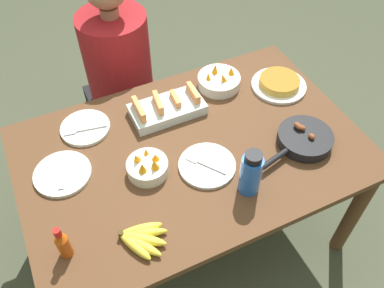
# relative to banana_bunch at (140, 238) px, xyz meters

# --- Properties ---
(ground_plane) EXTENTS (14.00, 14.00, 0.00)m
(ground_plane) POSITION_rel_banana_bunch_xyz_m (0.35, 0.31, -0.72)
(ground_plane) COLOR #474C38
(dining_table) EXTENTS (1.46, 0.96, 0.70)m
(dining_table) POSITION_rel_banana_bunch_xyz_m (0.35, 0.31, -0.11)
(dining_table) COLOR brown
(dining_table) RESTS_ON ground_plane
(banana_bunch) EXTENTS (0.18, 0.17, 0.04)m
(banana_bunch) POSITION_rel_banana_bunch_xyz_m (0.00, 0.00, 0.00)
(banana_bunch) COLOR yellow
(banana_bunch) RESTS_ON dining_table
(melon_tray) EXTENTS (0.34, 0.17, 0.10)m
(melon_tray) POSITION_rel_banana_bunch_xyz_m (0.34, 0.56, 0.01)
(melon_tray) COLOR silver
(melon_tray) RESTS_ON dining_table
(skillet) EXTENTS (0.38, 0.24, 0.08)m
(skillet) POSITION_rel_banana_bunch_xyz_m (0.80, 0.13, 0.01)
(skillet) COLOR black
(skillet) RESTS_ON dining_table
(frittata_plate_center) EXTENTS (0.27, 0.27, 0.05)m
(frittata_plate_center) POSITION_rel_banana_bunch_xyz_m (0.91, 0.49, 0.00)
(frittata_plate_center) COLOR silver
(frittata_plate_center) RESTS_ON dining_table
(empty_plate_near_front) EXTENTS (0.23, 0.23, 0.02)m
(empty_plate_near_front) POSITION_rel_banana_bunch_xyz_m (-0.18, 0.41, -0.01)
(empty_plate_near_front) COLOR silver
(empty_plate_near_front) RESTS_ON dining_table
(empty_plate_far_left) EXTENTS (0.24, 0.24, 0.02)m
(empty_plate_far_left) POSITION_rel_banana_bunch_xyz_m (0.37, 0.20, -0.01)
(empty_plate_far_left) COLOR silver
(empty_plate_far_left) RESTS_ON dining_table
(empty_plate_far_right) EXTENTS (0.22, 0.22, 0.02)m
(empty_plate_far_right) POSITION_rel_banana_bunch_xyz_m (-0.03, 0.62, -0.01)
(empty_plate_far_right) COLOR silver
(empty_plate_far_right) RESTS_ON dining_table
(fruit_bowl_mango) EXTENTS (0.17, 0.17, 0.11)m
(fruit_bowl_mango) POSITION_rel_banana_bunch_xyz_m (0.14, 0.28, 0.02)
(fruit_bowl_mango) COLOR silver
(fruit_bowl_mango) RESTS_ON dining_table
(fruit_bowl_citrus) EXTENTS (0.21, 0.21, 0.11)m
(fruit_bowl_citrus) POSITION_rel_banana_bunch_xyz_m (0.65, 0.63, 0.01)
(fruit_bowl_citrus) COLOR silver
(fruit_bowl_citrus) RESTS_ON dining_table
(water_bottle) EXTENTS (0.08, 0.08, 0.21)m
(water_bottle) POSITION_rel_banana_bunch_xyz_m (0.47, 0.03, 0.08)
(water_bottle) COLOR blue
(water_bottle) RESTS_ON dining_table
(hot_sauce_bottle) EXTENTS (0.05, 0.05, 0.16)m
(hot_sauce_bottle) POSITION_rel_banana_bunch_xyz_m (-0.25, 0.07, 0.05)
(hot_sauce_bottle) COLOR #C64C0F
(hot_sauce_bottle) RESTS_ON dining_table
(person_figure) EXTENTS (0.39, 0.39, 1.20)m
(person_figure) POSITION_rel_banana_bunch_xyz_m (0.27, 1.07, -0.23)
(person_figure) COLOR black
(person_figure) RESTS_ON ground_plane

